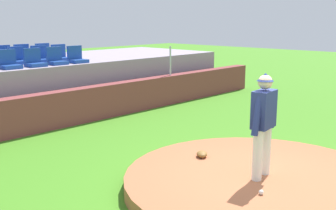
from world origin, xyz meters
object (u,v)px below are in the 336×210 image
(stadium_chair_1, at_px, (9,63))
(stadium_chair_9, at_px, (60,55))
(stadium_chair_2, at_px, (34,61))
(stadium_chair_3, at_px, (56,59))
(stadium_chair_13, at_px, (23,55))
(stadium_chair_12, at_px, (4,57))
(fielding_glove, at_px, (202,154))
(stadium_chair_4, at_px, (77,57))
(stadium_chair_7, at_px, (18,59))
(pitcher, at_px, (263,118))
(stadium_chair_14, at_px, (44,54))
(baseball, at_px, (261,192))
(stadium_chair_8, at_px, (40,57))

(stadium_chair_1, bearing_deg, stadium_chair_9, -157.21)
(stadium_chair_1, distance_m, stadium_chair_2, 0.71)
(stadium_chair_3, distance_m, stadium_chair_13, 1.84)
(stadium_chair_3, relative_size, stadium_chair_12, 1.00)
(fielding_glove, relative_size, stadium_chair_13, 0.60)
(stadium_chair_4, xyz_separation_m, stadium_chair_7, (-1.36, 0.95, 0.00))
(pitcher, relative_size, stadium_chair_4, 3.44)
(stadium_chair_12, height_order, stadium_chair_14, same)
(stadium_chair_14, bearing_deg, pitcher, 81.03)
(stadium_chair_2, xyz_separation_m, stadium_chair_12, (0.02, 1.79, 0.00))
(stadium_chair_3, relative_size, stadium_chair_13, 1.00)
(stadium_chair_2, relative_size, stadium_chair_4, 1.00)
(baseball, height_order, stadium_chair_3, stadium_chair_3)
(fielding_glove, distance_m, stadium_chair_7, 6.90)
(stadium_chair_7, height_order, stadium_chair_13, same)
(baseball, bearing_deg, fielding_glove, 66.41)
(stadium_chair_8, xyz_separation_m, stadium_chair_14, (0.65, 0.88, 0.00))
(stadium_chair_9, relative_size, stadium_chair_14, 1.00)
(stadium_chair_8, bearing_deg, stadium_chair_3, 87.99)
(pitcher, bearing_deg, stadium_chair_13, 78.47)
(stadium_chair_1, xyz_separation_m, stadium_chair_8, (1.43, 0.88, 0.00))
(stadium_chair_14, bearing_deg, stadium_chair_7, 32.00)
(stadium_chair_3, relative_size, stadium_chair_14, 1.00)
(fielding_glove, height_order, stadium_chair_7, stadium_chair_7)
(stadium_chair_2, relative_size, stadium_chair_7, 1.00)
(stadium_chair_2, height_order, stadium_chair_3, same)
(fielding_glove, bearing_deg, stadium_chair_2, -130.04)
(stadium_chair_9, xyz_separation_m, stadium_chair_12, (-1.40, 0.86, 0.00))
(pitcher, height_order, stadium_chair_1, stadium_chair_1)
(pitcher, height_order, baseball, pitcher)
(stadium_chair_1, xyz_separation_m, stadium_chair_3, (1.40, -0.02, 0.00))
(baseball, bearing_deg, stadium_chair_12, 85.82)
(stadium_chair_8, bearing_deg, stadium_chair_1, 31.63)
(stadium_chair_7, distance_m, stadium_chair_13, 1.12)
(stadium_chair_7, bearing_deg, baseball, 85.41)
(stadium_chair_4, bearing_deg, stadium_chair_13, -69.12)
(stadium_chair_7, bearing_deg, pitcher, 89.60)
(stadium_chair_7, distance_m, stadium_chair_9, 1.41)
(stadium_chair_4, height_order, stadium_chair_12, same)
(stadium_chair_1, height_order, stadium_chair_8, same)
(stadium_chair_2, distance_m, stadium_chair_9, 1.70)
(stadium_chair_2, distance_m, stadium_chair_7, 0.95)
(stadium_chair_4, distance_m, stadium_chair_13, 1.99)
(stadium_chair_7, xyz_separation_m, stadium_chair_8, (0.70, -0.03, 0.00))
(pitcher, height_order, stadium_chair_2, stadium_chair_2)
(stadium_chair_1, xyz_separation_m, stadium_chair_14, (2.08, 1.76, 0.00))
(stadium_chair_3, xyz_separation_m, stadium_chair_7, (-0.67, 0.93, 0.00))
(baseball, height_order, stadium_chair_4, stadium_chair_4)
(pitcher, bearing_deg, stadium_chair_7, 82.58)
(stadium_chair_2, height_order, stadium_chair_9, same)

